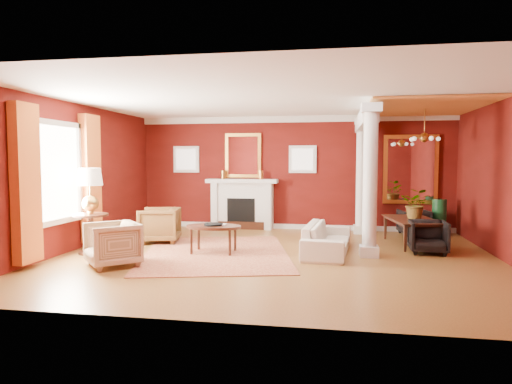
% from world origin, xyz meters
% --- Properties ---
extents(ground, '(8.00, 8.00, 0.00)m').
position_xyz_m(ground, '(0.00, 0.00, 0.00)').
color(ground, brown).
rests_on(ground, ground).
extents(room_shell, '(8.04, 7.04, 2.92)m').
position_xyz_m(room_shell, '(0.00, 0.00, 2.02)').
color(room_shell, '#5A100C').
rests_on(room_shell, ground).
extents(fireplace, '(1.85, 0.42, 1.29)m').
position_xyz_m(fireplace, '(-1.30, 3.32, 0.65)').
color(fireplace, silver).
rests_on(fireplace, ground).
extents(overmantel_mirror, '(0.95, 0.07, 1.15)m').
position_xyz_m(overmantel_mirror, '(-1.30, 3.45, 1.90)').
color(overmantel_mirror, gold).
rests_on(overmantel_mirror, fireplace).
extents(flank_window_left, '(0.70, 0.07, 0.70)m').
position_xyz_m(flank_window_left, '(-2.85, 3.46, 1.80)').
color(flank_window_left, silver).
rests_on(flank_window_left, room_shell).
extents(flank_window_right, '(0.70, 0.07, 0.70)m').
position_xyz_m(flank_window_right, '(0.25, 3.46, 1.80)').
color(flank_window_right, silver).
rests_on(flank_window_right, room_shell).
extents(left_window, '(0.21, 2.55, 2.60)m').
position_xyz_m(left_window, '(-3.89, -0.60, 1.42)').
color(left_window, white).
rests_on(left_window, room_shell).
extents(column_front, '(0.36, 0.36, 2.80)m').
position_xyz_m(column_front, '(1.70, 0.30, 1.43)').
color(column_front, silver).
rests_on(column_front, ground).
extents(column_back, '(0.36, 0.36, 2.80)m').
position_xyz_m(column_back, '(1.70, 3.00, 1.43)').
color(column_back, silver).
rests_on(column_back, ground).
extents(header_beam, '(0.30, 3.20, 0.32)m').
position_xyz_m(header_beam, '(1.70, 1.90, 2.62)').
color(header_beam, silver).
rests_on(header_beam, column_front).
extents(amber_ceiling, '(2.30, 3.40, 0.04)m').
position_xyz_m(amber_ceiling, '(2.85, 1.75, 2.87)').
color(amber_ceiling, '#DE8C41').
rests_on(amber_ceiling, room_shell).
extents(dining_mirror, '(1.30, 0.07, 1.70)m').
position_xyz_m(dining_mirror, '(2.90, 3.45, 1.55)').
color(dining_mirror, gold).
rests_on(dining_mirror, room_shell).
extents(chandelier, '(0.60, 0.62, 0.75)m').
position_xyz_m(chandelier, '(2.90, 1.80, 2.25)').
color(chandelier, '#B98A3A').
rests_on(chandelier, room_shell).
extents(crown_trim, '(8.00, 0.08, 0.16)m').
position_xyz_m(crown_trim, '(0.00, 3.46, 2.82)').
color(crown_trim, silver).
rests_on(crown_trim, room_shell).
extents(base_trim, '(8.00, 0.08, 0.12)m').
position_xyz_m(base_trim, '(0.00, 3.46, 0.06)').
color(base_trim, silver).
rests_on(base_trim, ground).
extents(rug, '(3.44, 4.10, 0.01)m').
position_xyz_m(rug, '(-1.16, 0.11, 0.01)').
color(rug, maroon).
rests_on(rug, ground).
extents(sofa, '(0.74, 2.00, 0.77)m').
position_xyz_m(sofa, '(0.94, 0.45, 0.38)').
color(sofa, '#F7E8CF').
rests_on(sofa, ground).
extents(armchair_leopard, '(0.90, 0.94, 0.83)m').
position_xyz_m(armchair_leopard, '(-2.66, 1.03, 0.42)').
color(armchair_leopard, black).
rests_on(armchair_leopard, ground).
extents(armchair_stripe, '(1.08, 1.09, 0.82)m').
position_xyz_m(armchair_stripe, '(-2.60, -1.21, 0.41)').
color(armchair_stripe, tan).
rests_on(armchair_stripe, ground).
extents(coffee_table, '(1.06, 1.06, 0.53)m').
position_xyz_m(coffee_table, '(-1.21, 0.12, 0.49)').
color(coffee_table, black).
rests_on(coffee_table, ground).
extents(coffee_book, '(0.18, 0.03, 0.25)m').
position_xyz_m(coffee_book, '(-1.17, 0.20, 0.66)').
color(coffee_book, black).
rests_on(coffee_book, coffee_table).
extents(side_table, '(0.65, 0.65, 1.63)m').
position_xyz_m(side_table, '(-3.50, -0.30, 1.11)').
color(side_table, black).
rests_on(side_table, ground).
extents(dining_table, '(0.80, 1.65, 0.88)m').
position_xyz_m(dining_table, '(2.70, 1.63, 0.44)').
color(dining_table, black).
rests_on(dining_table, ground).
extents(dining_chair_near, '(0.69, 0.65, 0.69)m').
position_xyz_m(dining_chair_near, '(2.83, 0.80, 0.35)').
color(dining_chair_near, black).
rests_on(dining_chair_near, ground).
extents(dining_chair_far, '(0.74, 0.70, 0.67)m').
position_xyz_m(dining_chair_far, '(2.93, 3.00, 0.33)').
color(dining_chair_far, black).
rests_on(dining_chair_far, ground).
extents(green_urn, '(0.37, 0.37, 0.88)m').
position_xyz_m(green_urn, '(3.50, 3.00, 0.34)').
color(green_urn, '#133C1D').
rests_on(green_urn, ground).
extents(potted_plant, '(0.78, 0.81, 0.49)m').
position_xyz_m(potted_plant, '(2.74, 1.63, 1.13)').
color(potted_plant, '#26591E').
rests_on(potted_plant, dining_table).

